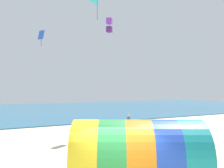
# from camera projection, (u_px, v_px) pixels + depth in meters

# --- Properties ---
(sea) EXTENTS (120.00, 40.00, 0.10)m
(sea) POSITION_uv_depth(u_px,v_px,m) (4.00, 112.00, 41.71)
(sea) COLOR #236084
(sea) RESTS_ON ground
(giant_inflatable_tube) EXTENTS (5.44, 4.63, 2.68)m
(giant_inflatable_tube) POSITION_uv_depth(u_px,v_px,m) (138.00, 156.00, 9.19)
(giant_inflatable_tube) COLOR yellow
(giant_inflatable_tube) RESTS_ON ground
(kite_purple_box) EXTENTS (0.66, 0.66, 1.33)m
(kite_purple_box) POSITION_uv_depth(u_px,v_px,m) (109.00, 25.00, 22.08)
(kite_purple_box) COLOR purple
(kite_blue_diamond) EXTENTS (0.47, 0.55, 1.26)m
(kite_blue_diamond) POSITION_uv_depth(u_px,v_px,m) (41.00, 35.00, 19.49)
(kite_blue_diamond) COLOR blue
(bystander_near_water) EXTENTS (0.35, 0.42, 1.78)m
(bystander_near_water) POSITION_uv_depth(u_px,v_px,m) (129.00, 125.00, 20.27)
(bystander_near_water) COLOR black
(bystander_near_water) RESTS_ON ground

